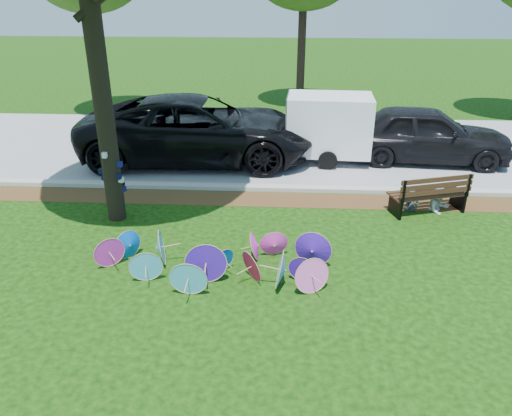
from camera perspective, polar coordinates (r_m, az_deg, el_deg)
The scene contains 11 objects.
ground at distance 9.84m, azimuth -3.62°, elevation -9.62°, with size 90.00×90.00×0.00m, color black.
mulch_strip at distance 13.77m, azimuth -1.48°, elevation 1.05°, with size 90.00×1.00×0.01m, color #472D16.
curb at distance 14.39m, azimuth -1.26°, elevation 2.37°, with size 90.00×0.30×0.12m, color #B7B5AD.
street at distance 18.30m, azimuth -0.25°, elevation 7.19°, with size 90.00×8.00×0.01m, color gray.
parasol_pile at distance 10.19m, azimuth -3.56°, elevation -5.88°, with size 4.98×1.86×0.86m.
black_van at distance 16.59m, azimuth -6.68°, elevation 8.92°, with size 3.48×7.55×2.10m, color black.
dark_pickup at distance 17.37m, azimuth 18.82°, elevation 8.01°, with size 2.15×5.34×1.82m, color black.
cargo_trailer at distance 16.54m, azimuth 8.35°, elevation 9.43°, with size 2.67×1.69×2.47m, color white.
park_bench at distance 13.59m, azimuth 19.00°, elevation 1.70°, with size 2.03×0.77×1.06m, color black, non-canonical shape.
person_left at distance 13.54m, azimuth 17.53°, elevation 1.85°, with size 0.39×0.26×1.07m, color #373F4B.
person_right at distance 13.69m, azimuth 20.43°, elevation 2.20°, with size 0.63×0.49×1.30m, color #B3B1BB.
Camera 1 is at (1.07, -8.05, 5.57)m, focal length 35.00 mm.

